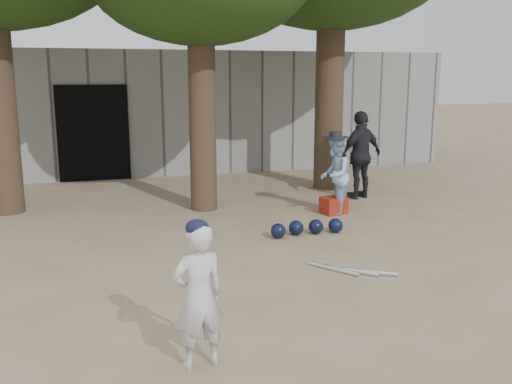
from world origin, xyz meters
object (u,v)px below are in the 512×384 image
object	(u,v)px
spectator_dark	(361,155)
spectator_blue	(335,175)
boy_player	(198,296)
red_bag	(334,205)

from	to	relation	value
spectator_dark	spectator_blue	bearing A→B (deg)	27.40
spectator_blue	spectator_dark	distance (m)	1.50
boy_player	spectator_blue	size ratio (longest dim) A/B	0.89
boy_player	red_bag	distance (m)	5.72
spectator_dark	red_bag	world-z (taller)	spectator_dark
spectator_blue	red_bag	distance (m)	0.55
boy_player	spectator_dark	bearing A→B (deg)	-138.55
boy_player	red_bag	xyz separation A→B (m)	(3.38, 4.60, -0.47)
spectator_blue	red_bag	world-z (taller)	spectator_blue
boy_player	red_bag	size ratio (longest dim) A/B	2.96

